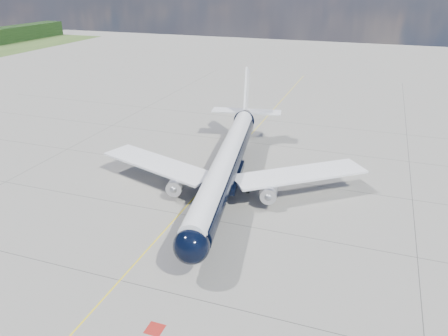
{
  "coord_description": "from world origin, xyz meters",
  "views": [
    {
      "loc": [
        23.01,
        -36.69,
        29.59
      ],
      "look_at": [
        3.55,
        18.07,
        4.0
      ],
      "focal_mm": 35.0,
      "sensor_mm": 36.0,
      "label": 1
    }
  ],
  "objects": [
    {
      "name": "red_marking",
      "position": [
        6.8,
        -10.0,
        0.0
      ],
      "size": [
        1.6,
        1.6,
        0.01
      ],
      "primitive_type": "cube",
      "color": "maroon",
      "rests_on": "ground"
    },
    {
      "name": "ground",
      "position": [
        0.0,
        30.0,
        0.0
      ],
      "size": [
        320.0,
        320.0,
        0.0
      ],
      "primitive_type": "plane",
      "color": "gray",
      "rests_on": "ground"
    },
    {
      "name": "main_airliner",
      "position": [
        3.62,
        19.19,
        4.49
      ],
      "size": [
        40.56,
        49.87,
        14.46
      ],
      "rotation": [
        0.0,
        0.0,
        0.17
      ],
      "color": "black",
      "rests_on": "ground"
    },
    {
      "name": "taxiway_centerline",
      "position": [
        0.0,
        25.0,
        0.0
      ],
      "size": [
        0.16,
        160.0,
        0.01
      ],
      "primitive_type": "cube",
      "color": "yellow",
      "rests_on": "ground"
    }
  ]
}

